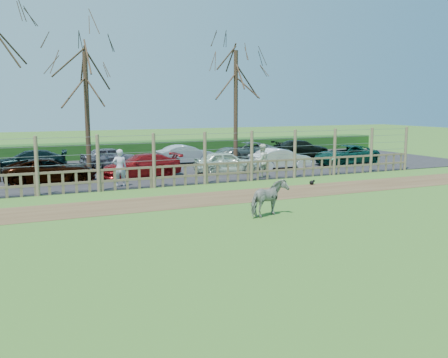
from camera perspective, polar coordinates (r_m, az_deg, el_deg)
name	(u,v)px	position (r m, az deg, el deg)	size (l,w,h in m)	color
ground	(228,227)	(15.66, 0.44, -5.46)	(120.00, 120.00, 0.00)	#568B36
dirt_strip	(180,201)	(19.74, -5.05, -2.53)	(34.00, 2.80, 0.01)	brown
asphalt	(122,170)	(29.24, -11.57, 0.98)	(44.00, 13.00, 0.04)	#232326
hedge	(99,151)	(36.01, -14.09, 3.15)	(46.00, 2.00, 1.10)	#1E4716
fence	(154,170)	(22.90, -7.99, 0.98)	(30.16, 0.16, 2.50)	brown
tree_mid	(86,83)	(27.66, -15.51, 10.49)	(4.80, 4.80, 6.83)	#3D2B1E
tree_right	(236,80)	(30.88, 1.36, 11.26)	(4.80, 4.80, 7.35)	#3D2B1E
zebra	(269,198)	(17.02, 5.17, -2.22)	(0.67, 1.47, 1.24)	gray
visitor_a	(120,168)	(23.30, -11.83, 1.26)	(0.63, 0.41, 1.72)	silver
visitor_b	(262,161)	(25.74, 4.32, 2.10)	(0.84, 0.65, 1.72)	silver
crow	(312,182)	(23.99, 10.01, -0.39)	(0.28, 0.21, 0.23)	black
car_2	(50,170)	(25.28, -19.22, 0.92)	(1.99, 4.32, 1.20)	black
car_3	(141,166)	(26.15, -9.42, 1.53)	(1.68, 4.13, 1.20)	maroon
car_4	(226,162)	(27.27, 0.24, 1.93)	(1.42, 3.52, 1.20)	silver
car_5	(280,159)	(29.23, 6.43, 2.32)	(1.27, 3.64, 1.20)	silver
car_6	(346,155)	(32.16, 13.78, 2.70)	(1.99, 4.32, 1.20)	#0D4132
car_9	(28,161)	(29.77, -21.45, 1.90)	(1.68, 4.13, 1.20)	black
car_10	(110,157)	(30.78, -12.85, 2.48)	(1.42, 3.52, 1.20)	slate
car_11	(186,154)	(31.57, -4.37, 2.82)	(1.27, 3.64, 1.20)	#AEB8C1
car_12	(246,151)	(33.94, 2.49, 3.23)	(1.99, 4.32, 1.20)	#59655F
car_13	(301,149)	(36.10, 8.84, 3.46)	(1.68, 4.13, 1.20)	black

